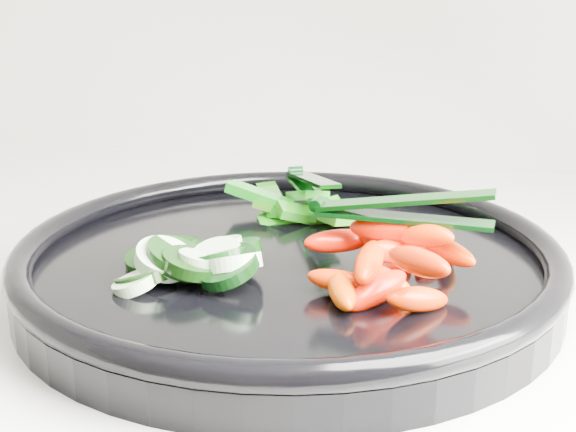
# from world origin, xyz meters

# --- Properties ---
(veggie_tray) EXTENTS (0.49, 0.49, 0.04)m
(veggie_tray) POSITION_xyz_m (0.24, 1.62, 0.95)
(veggie_tray) COLOR black
(veggie_tray) RESTS_ON counter
(cucumber_pile) EXTENTS (0.11, 0.11, 0.04)m
(cucumber_pile) POSITION_xyz_m (0.18, 1.58, 0.96)
(cucumber_pile) COLOR black
(cucumber_pile) RESTS_ON veggie_tray
(carrot_pile) EXTENTS (0.12, 0.15, 0.05)m
(carrot_pile) POSITION_xyz_m (0.32, 1.59, 0.97)
(carrot_pile) COLOR #FE1000
(carrot_pile) RESTS_ON veggie_tray
(pepper_pile) EXTENTS (0.12, 0.10, 0.04)m
(pepper_pile) POSITION_xyz_m (0.22, 1.71, 0.96)
(pepper_pile) COLOR #0E710A
(pepper_pile) RESTS_ON veggie_tray
(tong_carrot) EXTENTS (0.11, 0.02, 0.02)m
(tong_carrot) POSITION_xyz_m (0.32, 1.59, 1.00)
(tong_carrot) COLOR black
(tong_carrot) RESTS_ON carrot_pile
(tong_pepper) EXTENTS (0.07, 0.11, 0.02)m
(tong_pepper) POSITION_xyz_m (0.23, 1.71, 0.98)
(tong_pepper) COLOR black
(tong_pepper) RESTS_ON pepper_pile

